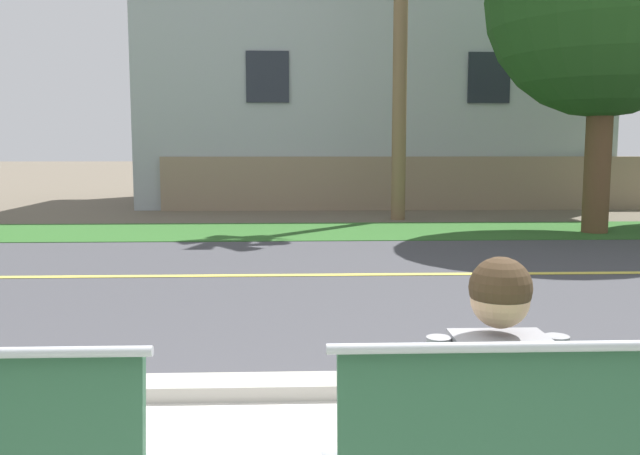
% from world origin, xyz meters
% --- Properties ---
extents(ground_plane, '(140.00, 140.00, 0.00)m').
position_xyz_m(ground_plane, '(0.00, 8.00, 0.00)').
color(ground_plane, '#665B4C').
extents(curb_edge, '(44.00, 0.30, 0.11)m').
position_xyz_m(curb_edge, '(0.00, 2.35, 0.06)').
color(curb_edge, '#ADA89E').
rests_on(curb_edge, ground_plane).
extents(street_asphalt, '(52.00, 8.00, 0.01)m').
position_xyz_m(street_asphalt, '(0.00, 6.50, 0.00)').
color(street_asphalt, '#424247').
rests_on(street_asphalt, ground_plane).
extents(road_centre_line, '(48.00, 0.14, 0.01)m').
position_xyz_m(road_centre_line, '(0.00, 6.50, 0.01)').
color(road_centre_line, '#E0CC4C').
rests_on(road_centre_line, ground_plane).
extents(far_verge_grass, '(48.00, 2.80, 0.02)m').
position_xyz_m(far_verge_grass, '(0.00, 11.03, 0.01)').
color(far_verge_grass, '#2D6026').
rests_on(far_verge_grass, ground_plane).
extents(seated_person_grey, '(0.52, 0.68, 1.25)m').
position_xyz_m(seated_person_grey, '(0.91, 0.47, 0.68)').
color(seated_person_grey, black).
rests_on(seated_person_grey, ground_plane).
extents(garden_wall, '(13.00, 0.36, 1.40)m').
position_xyz_m(garden_wall, '(3.22, 15.53, 0.70)').
color(garden_wall, gray).
rests_on(garden_wall, ground_plane).
extents(house_across_street, '(13.74, 6.91, 6.84)m').
position_xyz_m(house_across_street, '(2.36, 18.73, 3.46)').
color(house_across_street, '#A3ADB2').
rests_on(house_across_street, ground_plane).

